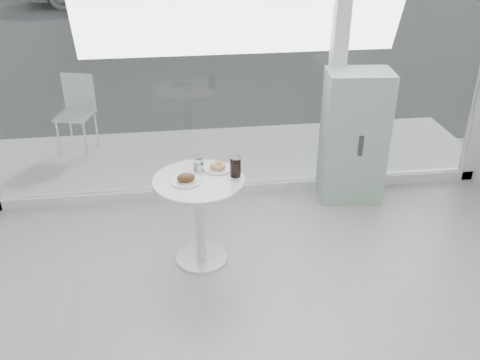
{
  "coord_description": "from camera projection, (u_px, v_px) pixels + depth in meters",
  "views": [
    {
      "loc": [
        -0.66,
        -1.78,
        2.75
      ],
      "look_at": [
        -0.2,
        1.7,
        0.85
      ],
      "focal_mm": 40.0,
      "sensor_mm": 36.0,
      "label": 1
    }
  ],
  "objects": [
    {
      "name": "cola_glass",
      "position": [
        235.0,
        167.0,
        4.18
      ],
      "size": [
        0.09,
        0.09,
        0.17
      ],
      "color": "white",
      "rests_on": "main_table"
    },
    {
      "name": "plate_donut",
      "position": [
        218.0,
        167.0,
        4.31
      ],
      "size": [
        0.22,
        0.22,
        0.05
      ],
      "color": "white",
      "rests_on": "main_table"
    },
    {
      "name": "patio_chair",
      "position": [
        77.0,
        108.0,
        6.15
      ],
      "size": [
        0.47,
        0.47,
        0.88
      ],
      "rotation": [
        0.0,
        0.0,
        -0.28
      ],
      "color": "white",
      "rests_on": "patio_deck"
    },
    {
      "name": "storefront",
      "position": [
        251.0,
        24.0,
        4.75
      ],
      "size": [
        5.0,
        0.14,
        3.0
      ],
      "color": "silver",
      "rests_on": "ground"
    },
    {
      "name": "plate_fritter",
      "position": [
        186.0,
        179.0,
        4.12
      ],
      "size": [
        0.23,
        0.23,
        0.07
      ],
      "color": "white",
      "rests_on": "main_table"
    },
    {
      "name": "main_table",
      "position": [
        200.0,
        203.0,
        4.27
      ],
      "size": [
        0.72,
        0.72,
        0.77
      ],
      "color": "white",
      "rests_on": "ground"
    },
    {
      "name": "room_shell",
      "position": [
        412.0,
        225.0,
        1.54
      ],
      "size": [
        6.0,
        6.0,
        6.0
      ],
      "color": "silver",
      "rests_on": "ground"
    },
    {
      "name": "mint_cabinet",
      "position": [
        354.0,
        137.0,
        5.17
      ],
      "size": [
        0.64,
        0.46,
        1.31
      ],
      "rotation": [
        0.0,
        0.0,
        -0.1
      ],
      "color": "#87AC97",
      "rests_on": "ground"
    },
    {
      "name": "patio_deck",
      "position": [
        233.0,
        156.0,
        6.24
      ],
      "size": [
        5.6,
        1.6,
        0.05
      ],
      "primitive_type": "cube",
      "color": "white",
      "rests_on": "ground"
    },
    {
      "name": "water_tumbler_b",
      "position": [
        197.0,
        164.0,
        4.29
      ],
      "size": [
        0.07,
        0.07,
        0.11
      ],
      "color": "white",
      "rests_on": "main_table"
    },
    {
      "name": "water_tumbler_a",
      "position": [
        200.0,
        165.0,
        4.28
      ],
      "size": [
        0.07,
        0.07,
        0.11
      ],
      "color": "white",
      "rests_on": "main_table"
    }
  ]
}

